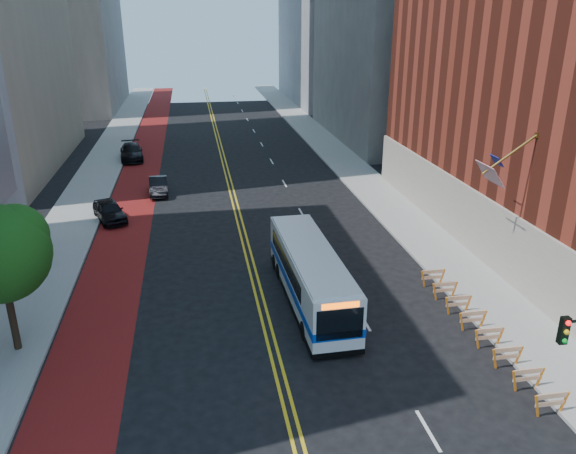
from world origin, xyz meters
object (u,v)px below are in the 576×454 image
(transit_bus, at_px, (310,274))
(car_b, at_px, (158,186))
(car_a, at_px, (109,211))
(car_c, at_px, (132,152))
(street_tree, at_px, (1,250))

(transit_bus, relative_size, car_b, 2.62)
(transit_bus, distance_m, car_b, 22.14)
(car_a, bearing_deg, car_c, 69.16)
(car_b, bearing_deg, transit_bus, -70.72)
(car_a, relative_size, car_b, 1.04)
(transit_bus, xyz_separation_m, car_a, (-11.86, 14.45, -0.82))
(transit_bus, distance_m, car_a, 18.72)
(transit_bus, height_order, car_b, transit_bus)
(car_b, relative_size, car_c, 0.77)
(car_b, bearing_deg, car_a, -122.33)
(transit_bus, height_order, car_c, transit_bus)
(transit_bus, bearing_deg, car_b, 111.62)
(car_a, height_order, car_b, car_a)
(street_tree, xyz_separation_m, car_b, (5.17, 22.71, -4.22))
(transit_bus, relative_size, car_a, 2.52)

